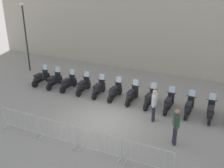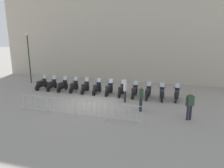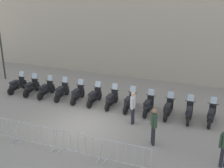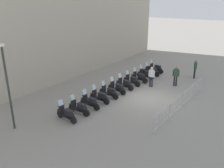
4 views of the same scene
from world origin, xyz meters
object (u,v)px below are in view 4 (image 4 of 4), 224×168
object	(u,v)px
motorcycle_5	(118,88)
officer_mid_plaza	(176,75)
officer_near_row_end	(195,68)
barrier_segment_2	(188,96)
motorcycle_0	(67,114)
motorcycle_9	(146,74)
motorcycle_3	(100,97)
officer_by_barriers	(151,76)
barrier_segment_1	(176,106)
motorcycle_1	(80,108)
motorcycle_4	(109,92)
motorcycle_2	(91,102)
motorcycle_11	(156,68)
motorcycle_10	(152,71)
motorcycle_6	(125,84)
barrier_segment_3	(197,87)
motorcycle_8	(140,77)
barrier_segment_0	(162,119)
street_lamp	(7,79)
motorcycle_7	(132,80)

from	to	relation	value
motorcycle_5	officer_mid_plaza	size ratio (longest dim) A/B	0.99
officer_near_row_end	barrier_segment_2	bearing A→B (deg)	-174.90
motorcycle_0	motorcycle_9	distance (m)	9.72
motorcycle_3	officer_by_barriers	xyz separation A→B (m)	(4.67, -2.20, 0.53)
motorcycle_0	barrier_segment_2	distance (m)	8.57
barrier_segment_1	motorcycle_1	bearing A→B (deg)	118.48
motorcycle_4	motorcycle_2	bearing A→B (deg)	171.67
motorcycle_5	motorcycle_11	xyz separation A→B (m)	(6.39, -1.06, 0.00)
motorcycle_3	motorcycle_10	world-z (taller)	same
officer_near_row_end	motorcycle_6	bearing A→B (deg)	140.41
barrier_segment_3	motorcycle_8	bearing A→B (deg)	85.77
barrier_segment_0	barrier_segment_3	size ratio (longest dim) A/B	1.00
motorcycle_11	motorcycle_9	bearing A→B (deg)	173.13
motorcycle_10	barrier_segment_1	size ratio (longest dim) A/B	0.87
motorcycle_0	motorcycle_1	xyz separation A→B (m)	(1.07, -0.19, 0.00)
motorcycle_9	officer_by_barriers	size ratio (longest dim) A/B	0.99
officer_near_row_end	street_lamp	bearing A→B (deg)	151.22
officer_mid_plaza	officer_by_barriers	size ratio (longest dim) A/B	1.00
motorcycle_8	barrier_segment_2	size ratio (longest dim) A/B	0.87
motorcycle_7	motorcycle_0	bearing A→B (deg)	171.10
barrier_segment_1	motorcycle_5	bearing A→B (deg)	75.19
officer_by_barriers	officer_mid_plaza	bearing A→B (deg)	-56.33
motorcycle_5	officer_near_row_end	bearing A→B (deg)	-35.72
motorcycle_9	motorcycle_10	bearing A→B (deg)	-9.85
street_lamp	officer_by_barriers	size ratio (longest dim) A/B	2.89
motorcycle_9	motorcycle_0	bearing A→B (deg)	170.47
motorcycle_0	motorcycle_5	bearing A→B (deg)	-8.62
motorcycle_3	motorcycle_4	xyz separation A→B (m)	(1.06, -0.18, 0.00)
motorcycle_8	motorcycle_11	size ratio (longest dim) A/B	1.00
officer_near_row_end	motorcycle_3	bearing A→B (deg)	149.87
barrier_segment_0	motorcycle_6	bearing A→B (deg)	44.68
motorcycle_5	motorcycle_9	world-z (taller)	same
barrier_segment_2	barrier_segment_3	xyz separation A→B (m)	(2.05, -0.33, 0.00)
motorcycle_9	barrier_segment_1	world-z (taller)	motorcycle_9
motorcycle_6	motorcycle_11	bearing A→B (deg)	-9.39
motorcycle_7	motorcycle_1	bearing A→B (deg)	171.25
motorcycle_10	officer_mid_plaza	world-z (taller)	officer_mid_plaza
motorcycle_7	barrier_segment_2	distance (m)	5.03
motorcycle_1	street_lamp	bearing A→B (deg)	143.52
motorcycle_3	barrier_segment_3	bearing A→B (deg)	-49.82
barrier_segment_3	officer_by_barriers	size ratio (longest dim) A/B	1.14
motorcycle_1	barrier_segment_2	distance (m)	7.70
motorcycle_0	officer_mid_plaza	xyz separation A→B (m)	(9.04, -4.42, 0.53)
barrier_segment_1	street_lamp	world-z (taller)	street_lamp
motorcycle_11	motorcycle_5	bearing A→B (deg)	170.59
motorcycle_4	motorcycle_11	bearing A→B (deg)	-9.20
motorcycle_3	barrier_segment_0	world-z (taller)	motorcycle_3
motorcycle_2	barrier_segment_0	size ratio (longest dim) A/B	0.87
motorcycle_11	street_lamp	world-z (taller)	street_lamp
motorcycle_9	barrier_segment_3	world-z (taller)	motorcycle_9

